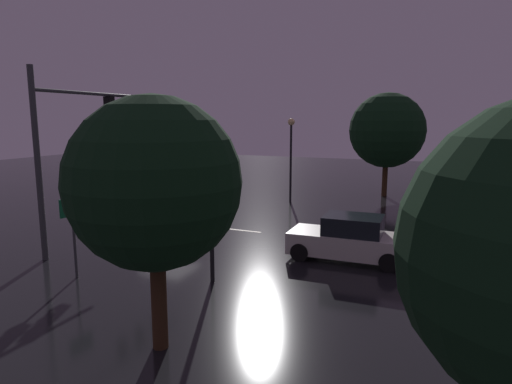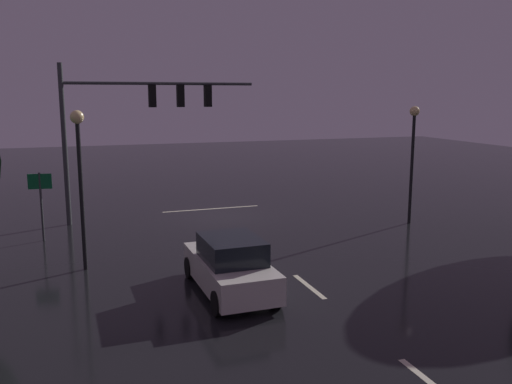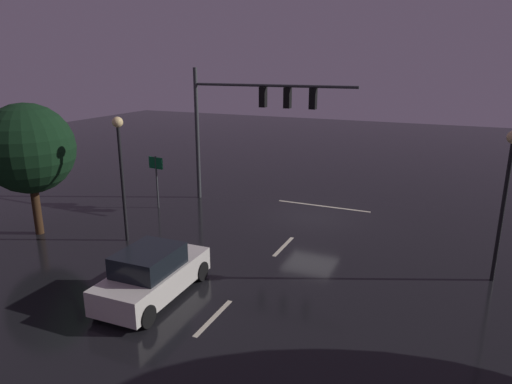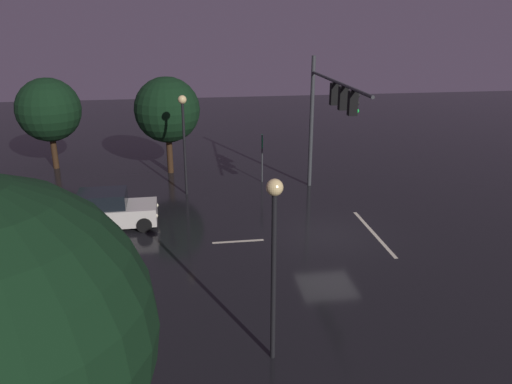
% 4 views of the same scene
% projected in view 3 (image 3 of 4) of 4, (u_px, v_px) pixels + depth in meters
% --- Properties ---
extents(ground_plane, '(80.00, 80.00, 0.00)m').
position_uv_depth(ground_plane, '(312.00, 218.00, 22.43)').
color(ground_plane, black).
extents(traffic_signal_assembly, '(8.77, 0.47, 7.13)m').
position_uv_depth(traffic_signal_assembly, '(249.00, 110.00, 23.26)').
color(traffic_signal_assembly, '#383A3D').
rests_on(traffic_signal_assembly, ground_plane).
extents(lane_dash_far, '(0.16, 2.20, 0.01)m').
position_uv_depth(lane_dash_far, '(284.00, 246.00, 18.91)').
color(lane_dash_far, beige).
rests_on(lane_dash_far, ground_plane).
extents(lane_dash_mid, '(0.16, 2.20, 0.01)m').
position_uv_depth(lane_dash_mid, '(214.00, 318.00, 13.63)').
color(lane_dash_mid, beige).
rests_on(lane_dash_mid, ground_plane).
extents(stop_bar, '(5.00, 0.16, 0.01)m').
position_uv_depth(stop_bar, '(323.00, 206.00, 24.22)').
color(stop_bar, beige).
rests_on(stop_bar, ground_plane).
extents(car_approaching, '(1.98, 4.40, 1.70)m').
position_uv_depth(car_approaching, '(153.00, 274.00, 14.64)').
color(car_approaching, silver).
rests_on(car_approaching, ground_plane).
extents(street_lamp_left_kerb, '(0.44, 0.44, 5.28)m').
position_uv_depth(street_lamp_left_kerb, '(507.00, 179.00, 14.98)').
color(street_lamp_left_kerb, black).
rests_on(street_lamp_left_kerb, ground_plane).
extents(street_lamp_right_kerb, '(0.44, 0.44, 5.29)m').
position_uv_depth(street_lamp_right_kerb, '(120.00, 156.00, 18.57)').
color(street_lamp_right_kerb, black).
rests_on(street_lamp_right_kerb, ground_plane).
extents(route_sign, '(0.90, 0.18, 2.76)m').
position_uv_depth(route_sign, '(156.00, 171.00, 23.42)').
color(route_sign, '#383A3D').
rests_on(route_sign, ground_plane).
extents(tree_right_far, '(3.85, 3.85, 5.78)m').
position_uv_depth(tree_right_far, '(28.00, 149.00, 19.32)').
color(tree_right_far, '#382314').
rests_on(tree_right_far, ground_plane).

